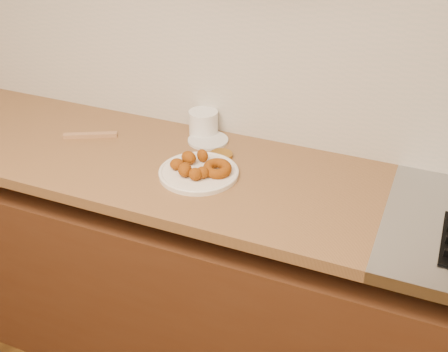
# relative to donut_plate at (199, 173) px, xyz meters

# --- Properties ---
(wall_back) EXTENTS (4.00, 0.02, 2.70)m
(wall_back) POSITION_rel_donut_plate_xyz_m (0.10, 0.35, 0.44)
(wall_back) COLOR #BAAB91
(wall_back) RESTS_ON ground
(base_cabinet) EXTENTS (3.60, 0.60, 0.77)m
(base_cabinet) POSITION_rel_donut_plate_xyz_m (0.10, 0.04, -0.52)
(base_cabinet) COLOR #492815
(base_cabinet) RESTS_ON floor
(butcher_block) EXTENTS (2.30, 0.62, 0.04)m
(butcher_block) POSITION_rel_donut_plate_xyz_m (-0.55, 0.04, -0.03)
(butcher_block) COLOR brown
(butcher_block) RESTS_ON base_cabinet
(backsplash) EXTENTS (3.60, 0.02, 0.60)m
(backsplash) POSITION_rel_donut_plate_xyz_m (0.10, 0.34, 0.29)
(backsplash) COLOR #BBB8A9
(backsplash) RESTS_ON wall_back
(donut_plate) EXTENTS (0.27, 0.27, 0.02)m
(donut_plate) POSITION_rel_donut_plate_xyz_m (0.00, 0.00, 0.00)
(donut_plate) COLOR white
(donut_plate) RESTS_ON butcher_block
(ring_donut) EXTENTS (0.13, 0.14, 0.04)m
(ring_donut) POSITION_rel_donut_plate_xyz_m (0.06, 0.01, 0.02)
(ring_donut) COLOR #914C0D
(ring_donut) RESTS_ON donut_plate
(fried_dough_chunks) EXTENTS (0.16, 0.17, 0.05)m
(fried_dough_chunks) POSITION_rel_donut_plate_xyz_m (-0.02, -0.01, 0.03)
(fried_dough_chunks) COLOR #914C0D
(fried_dough_chunks) RESTS_ON donut_plate
(plastic_tub) EXTENTS (0.12, 0.12, 0.09)m
(plastic_tub) POSITION_rel_donut_plate_xyz_m (-0.11, 0.28, 0.04)
(plastic_tub) COLOR white
(plastic_tub) RESTS_ON butcher_block
(tub_lid) EXTENTS (0.15, 0.15, 0.01)m
(tub_lid) POSITION_rel_donut_plate_xyz_m (-0.07, 0.23, -0.00)
(tub_lid) COLOR silver
(tub_lid) RESTS_ON butcher_block
(brass_jar_lid) EXTENTS (0.10, 0.10, 0.01)m
(brass_jar_lid) POSITION_rel_donut_plate_xyz_m (0.02, 0.14, -0.00)
(brass_jar_lid) COLOR #A77324
(brass_jar_lid) RESTS_ON butcher_block
(wooden_utensil) EXTENTS (0.19, 0.11, 0.02)m
(wooden_utensil) POSITION_rel_donut_plate_xyz_m (-0.49, 0.09, 0.00)
(wooden_utensil) COLOR #A0714A
(wooden_utensil) RESTS_ON butcher_block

